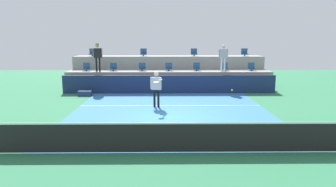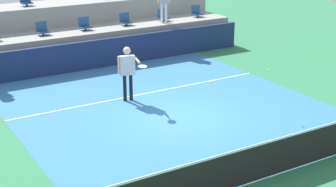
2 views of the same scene
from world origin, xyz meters
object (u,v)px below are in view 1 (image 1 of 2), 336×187
object	(u,v)px
stadium_chair_upper_left	(143,53)
tennis_player	(156,85)
stadium_chair_lower_mid_right	(197,67)
spectator_with_hat	(98,54)
stadium_chair_upper_far_left	(92,53)
stadium_chair_lower_far_left	(86,68)
stadium_chair_lower_center	(169,67)
stadium_chair_lower_right	(225,67)
stadium_chair_upper_right	(194,53)
stadium_chair_lower_mid_left	(142,67)
spectator_in_grey	(223,55)
stadium_chair_lower_far_right	(251,67)
tennis_ball	(232,90)
stadium_chair_lower_left	(113,67)
equipment_bag	(85,93)
stadium_chair_upper_far_right	(245,53)

from	to	relation	value
stadium_chair_upper_left	tennis_player	xyz separation A→B (m)	(1.07, -6.95, -1.24)
stadium_chair_lower_mid_right	spectator_with_hat	world-z (taller)	spectator_with_hat
stadium_chair_upper_far_left	stadium_chair_lower_far_left	bearing A→B (deg)	-90.30
stadium_chair_lower_center	stadium_chair_lower_far_left	bearing A→B (deg)	180.00
stadium_chair_lower_right	stadium_chair_upper_right	distance (m)	2.70
stadium_chair_lower_far_left	stadium_chair_upper_far_left	distance (m)	1.99
stadium_chair_lower_mid_left	stadium_chair_upper_right	world-z (taller)	stadium_chair_upper_right
stadium_chair_lower_center	spectator_in_grey	xyz separation A→B (m)	(3.43, -0.38, 0.79)
stadium_chair_lower_far_right	stadium_chair_upper_right	world-z (taller)	stadium_chair_upper_right
stadium_chair_lower_center	tennis_ball	xyz separation A→B (m)	(2.30, -8.28, -0.10)
stadium_chair_lower_center	stadium_chair_upper_far_left	size ratio (longest dim) A/B	1.00
stadium_chair_lower_far_left	stadium_chair_lower_left	xyz separation A→B (m)	(1.73, 0.00, 0.00)
equipment_bag	stadium_chair_upper_far_left	bearing A→B (deg)	95.46
stadium_chair_upper_right	spectator_in_grey	xyz separation A→B (m)	(1.64, -2.18, -0.06)
stadium_chair_upper_left	stadium_chair_upper_far_right	size ratio (longest dim) A/B	1.00
stadium_chair_lower_far_left	spectator_with_hat	xyz separation A→B (m)	(0.84, -0.38, 0.90)
stadium_chair_upper_left	stadium_chair_upper_far_right	distance (m)	7.09
tennis_ball	stadium_chair_lower_mid_left	bearing A→B (deg)	115.90
stadium_chair_lower_right	equipment_bag	xyz separation A→B (m)	(-8.54, -2.15, -1.31)
spectator_with_hat	spectator_in_grey	distance (m)	7.91
tennis_ball	equipment_bag	xyz separation A→B (m)	(-7.22, 6.13, -1.22)
stadium_chair_lower_far_right	tennis_player	distance (m)	7.95
stadium_chair_upper_far_left	stadium_chair_upper_far_right	size ratio (longest dim) A/B	1.00
stadium_chair_lower_right	stadium_chair_upper_right	size ratio (longest dim) A/B	1.00
stadium_chair_lower_far_right	spectator_with_hat	world-z (taller)	spectator_with_hat
stadium_chair_upper_right	stadium_chair_lower_far_right	bearing A→B (deg)	-26.76
stadium_chair_lower_center	stadium_chair_upper_far_left	xyz separation A→B (m)	(-5.30, 1.80, 0.85)
stadium_chair_lower_center	spectator_with_hat	distance (m)	4.58
stadium_chair_upper_far_right	spectator_with_hat	world-z (taller)	spectator_with_hat
stadium_chair_lower_far_right	stadium_chair_upper_far_left	xyz separation A→B (m)	(-10.66, 1.80, 0.85)
stadium_chair_lower_mid_right	spectator_in_grey	bearing A→B (deg)	-13.25
stadium_chair_lower_mid_left	stadium_chair_upper_left	world-z (taller)	stadium_chair_upper_left
stadium_chair_lower_far_left	stadium_chair_upper_left	xyz separation A→B (m)	(3.56, 1.80, 0.85)
stadium_chair_lower_right	spectator_with_hat	xyz separation A→B (m)	(-8.09, -0.38, 0.90)
stadium_chair_lower_mid_left	equipment_bag	bearing A→B (deg)	-146.14
stadium_chair_lower_center	stadium_chair_upper_far_right	world-z (taller)	stadium_chair_upper_far_right
stadium_chair_upper_right	equipment_bag	size ratio (longest dim) A/B	0.68
stadium_chair_lower_far_right	equipment_bag	bearing A→B (deg)	-168.20
spectator_with_hat	tennis_ball	distance (m)	10.45
stadium_chair_upper_left	stadium_chair_lower_right	bearing A→B (deg)	-18.57
stadium_chair_lower_mid_left	spectator_in_grey	xyz separation A→B (m)	(5.15, -0.38, 0.79)
stadium_chair_lower_mid_right	stadium_chair_upper_far_right	size ratio (longest dim) A/B	1.00
equipment_bag	stadium_chair_lower_far_right	bearing A→B (deg)	11.80
equipment_bag	stadium_chair_upper_right	bearing A→B (deg)	30.46
spectator_in_grey	stadium_chair_upper_far_right	bearing A→B (deg)	48.88
stadium_chair_upper_right	tennis_ball	world-z (taller)	stadium_chair_upper_right
stadium_chair_upper_left	equipment_bag	xyz separation A→B (m)	(-3.18, -3.95, -2.16)
stadium_chair_lower_mid_right	spectator_in_grey	size ratio (longest dim) A/B	0.31
stadium_chair_lower_center	stadium_chair_upper_far_right	xyz separation A→B (m)	(5.34, 1.80, 0.85)
stadium_chair_upper_left	equipment_bag	world-z (taller)	stadium_chair_upper_left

